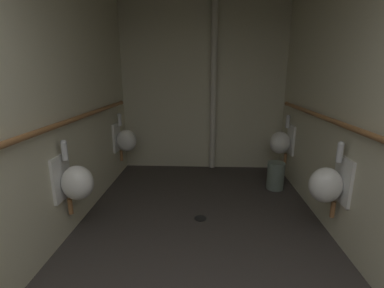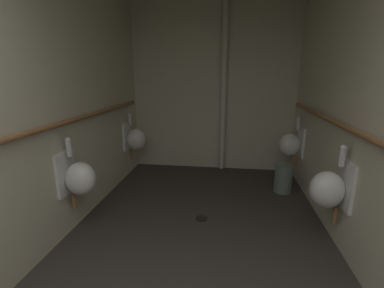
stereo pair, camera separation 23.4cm
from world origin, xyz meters
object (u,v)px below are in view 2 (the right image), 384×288
at_px(urinal_left_far, 135,139).
at_px(urinal_right_mid, 330,188).
at_px(standpipe_back_wall, 223,89).
at_px(urinal_right_far, 291,144).
at_px(waste_bin, 283,179).
at_px(floor_drain, 201,218).
at_px(urinal_left_mid, 79,178).

xyz_separation_m(urinal_left_far, urinal_right_mid, (2.40, -1.63, 0.00)).
bearing_deg(standpipe_back_wall, urinal_right_mid, -63.61).
height_order(urinal_right_mid, urinal_right_far, same).
bearing_deg(waste_bin, floor_drain, -140.26).
relative_size(floor_drain, waste_bin, 0.36).
bearing_deg(floor_drain, urinal_left_mid, -160.35).
height_order(standpipe_back_wall, waste_bin, standpipe_back_wall).
distance_m(urinal_right_mid, standpipe_back_wall, 2.43).
height_order(urinal_right_far, standpipe_back_wall, standpipe_back_wall).
bearing_deg(urinal_left_mid, urinal_left_far, 90.00).
bearing_deg(urinal_right_far, waste_bin, -112.46).
bearing_deg(standpipe_back_wall, waste_bin, -42.84).
xyz_separation_m(urinal_left_far, urinal_right_far, (2.40, -0.03, 0.00)).
bearing_deg(standpipe_back_wall, urinal_left_far, -162.29).
relative_size(urinal_left_mid, urinal_right_far, 1.00).
bearing_deg(urinal_left_mid, floor_drain, 19.65).
relative_size(urinal_right_mid, urinal_right_far, 1.00).
height_order(urinal_right_mid, standpipe_back_wall, standpipe_back_wall).
relative_size(urinal_left_mid, waste_bin, 1.92).
bearing_deg(urinal_left_far, waste_bin, -9.59).
height_order(urinal_right_mid, waste_bin, urinal_right_mid).
xyz_separation_m(floor_drain, waste_bin, (1.06, 0.88, 0.19)).
height_order(urinal_right_mid, floor_drain, urinal_right_mid).
distance_m(urinal_left_far, urinal_right_far, 2.40).
bearing_deg(urinal_right_mid, urinal_left_mid, -178.67).
height_order(urinal_left_mid, urinal_right_mid, same).
height_order(urinal_left_mid, floor_drain, urinal_left_mid).
xyz_separation_m(urinal_left_far, standpipe_back_wall, (1.37, 0.44, 0.77)).
bearing_deg(urinal_right_far, standpipe_back_wall, 155.43).
distance_m(urinal_left_mid, urinal_right_far, 2.91).
bearing_deg(urinal_right_far, urinal_left_mid, -145.37).
relative_size(standpipe_back_wall, floor_drain, 19.28).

